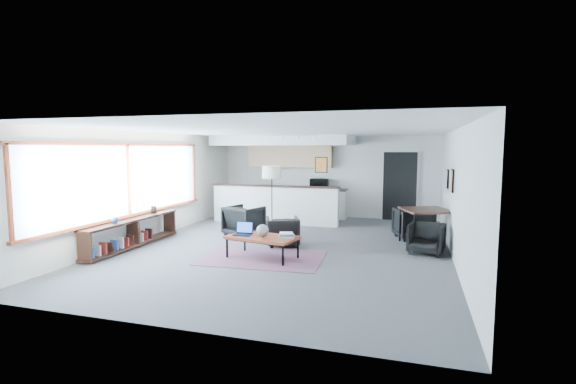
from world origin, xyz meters
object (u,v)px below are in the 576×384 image
(laptop, at_px, (244,231))
(microwave, at_px, (319,183))
(floor_lamp, at_px, (272,174))
(coffee_table, at_px, (262,238))
(armchair_left, at_px, (244,219))
(armchair_right, at_px, (283,230))
(book_stack, at_px, (287,235))
(dining_chair_far, at_px, (413,225))
(dining_chair_near, at_px, (426,239))
(ceramic_pot, at_px, (262,230))
(dining_table, at_px, (426,212))

(laptop, xyz_separation_m, microwave, (0.42, 5.18, 0.60))
(floor_lamp, bearing_deg, coffee_table, -74.81)
(armchair_left, distance_m, armchair_right, 1.50)
(book_stack, bearing_deg, dining_chair_far, 48.78)
(laptop, xyz_separation_m, dining_chair_near, (3.60, 1.33, -0.23))
(armchair_left, bearing_deg, dining_chair_far, -151.96)
(coffee_table, relative_size, armchair_left, 1.79)
(ceramic_pot, relative_size, armchair_left, 0.29)
(dining_table, height_order, dining_chair_far, dining_table)
(ceramic_pot, xyz_separation_m, microwave, (-0.02, 5.25, 0.55))
(floor_lamp, bearing_deg, microwave, 73.62)
(armchair_left, height_order, floor_lamp, floor_lamp)
(armchair_right, relative_size, microwave, 1.27)
(armchair_left, relative_size, dining_table, 0.65)
(book_stack, relative_size, armchair_right, 0.51)
(floor_lamp, distance_m, dining_chair_near, 4.32)
(ceramic_pot, bearing_deg, book_stack, 8.32)
(coffee_table, bearing_deg, dining_chair_far, 54.68)
(floor_lamp, distance_m, dining_chair_far, 3.82)
(dining_chair_far, bearing_deg, coffee_table, 23.08)
(laptop, bearing_deg, armchair_right, 64.29)
(coffee_table, distance_m, armchair_left, 2.31)
(book_stack, distance_m, dining_chair_far, 3.64)
(armchair_left, bearing_deg, floor_lamp, -105.57)
(book_stack, bearing_deg, laptop, 179.84)
(armchair_right, height_order, dining_chair_near, armchair_right)
(laptop, relative_size, ceramic_pot, 1.50)
(book_stack, relative_size, dining_table, 0.29)
(coffee_table, bearing_deg, dining_table, 45.30)
(book_stack, xyz_separation_m, dining_table, (2.68, 2.14, 0.26))
(armchair_left, xyz_separation_m, dining_chair_near, (4.40, -0.58, -0.12))
(dining_table, bearing_deg, armchair_left, -177.08)
(laptop, relative_size, dining_chair_near, 0.61)
(coffee_table, height_order, floor_lamp, floor_lamp)
(laptop, xyz_separation_m, dining_table, (3.60, 2.13, 0.23))
(armchair_right, bearing_deg, dining_table, 174.84)
(dining_table, relative_size, dining_chair_far, 1.83)
(floor_lamp, xyz_separation_m, dining_table, (3.91, -0.55, -0.76))
(dining_chair_near, xyz_separation_m, dining_chair_far, (-0.28, 1.41, 0.05))
(coffee_table, distance_m, armchair_right, 1.18)
(ceramic_pot, bearing_deg, floor_lamp, 105.26)
(armchair_left, height_order, dining_chair_near, armchair_left)
(book_stack, distance_m, dining_chair_near, 3.00)
(ceramic_pot, height_order, floor_lamp, floor_lamp)
(floor_lamp, distance_m, microwave, 2.63)
(armchair_left, xyz_separation_m, dining_table, (4.40, 0.22, 0.34))
(coffee_table, distance_m, laptop, 0.44)
(laptop, height_order, dining_chair_near, laptop)
(floor_lamp, relative_size, dining_table, 1.36)
(dining_chair_far, bearing_deg, armchair_left, -9.45)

